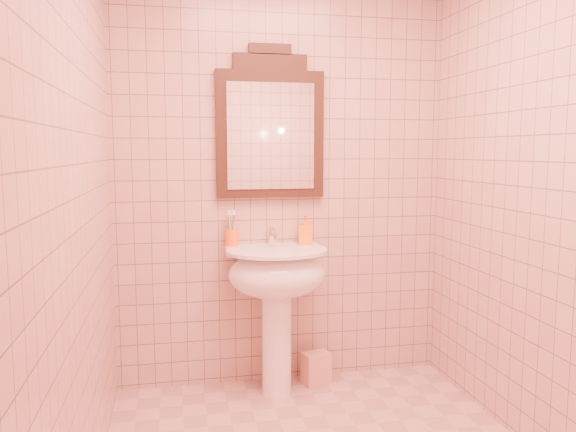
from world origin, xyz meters
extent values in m
cube|color=tan|center=(0.00, 1.10, 1.25)|extent=(2.00, 0.02, 2.50)
cylinder|color=white|center=(-0.08, 0.88, 0.35)|extent=(0.17, 0.17, 0.70)
ellipsoid|color=white|center=(-0.08, 0.86, 0.72)|extent=(0.56, 0.46, 0.28)
cube|color=white|center=(-0.08, 1.03, 0.83)|extent=(0.56, 0.15, 0.05)
cylinder|color=white|center=(-0.08, 0.86, 0.85)|extent=(0.58, 0.58, 0.02)
cylinder|color=white|center=(-0.08, 1.03, 0.91)|extent=(0.04, 0.04, 0.09)
cylinder|color=white|center=(-0.08, 0.97, 0.94)|extent=(0.02, 0.10, 0.02)
cylinder|color=white|center=(-0.08, 0.92, 0.93)|extent=(0.02, 0.02, 0.04)
cube|color=white|center=(-0.08, 1.04, 0.96)|extent=(0.02, 0.07, 0.01)
cube|color=black|center=(-0.08, 1.08, 1.52)|extent=(0.64, 0.05, 0.75)
cube|color=black|center=(-0.08, 1.08, 1.94)|extent=(0.44, 0.05, 0.09)
cube|color=black|center=(-0.08, 1.08, 2.01)|extent=(0.25, 0.05, 0.06)
cube|color=white|center=(-0.08, 1.05, 1.51)|extent=(0.52, 0.01, 0.62)
cylinder|color=orange|center=(-0.32, 1.04, 0.91)|extent=(0.08, 0.08, 0.10)
cylinder|color=silver|center=(-0.30, 1.04, 0.96)|extent=(0.01, 0.01, 0.19)
cylinder|color=#338CD8|center=(-0.31, 1.05, 0.96)|extent=(0.01, 0.01, 0.19)
cylinder|color=#E5334C|center=(-0.33, 1.05, 0.96)|extent=(0.01, 0.01, 0.19)
cylinder|color=#3FBF59|center=(-0.34, 1.04, 0.96)|extent=(0.01, 0.01, 0.19)
cylinder|color=#D8CC4C|center=(-0.33, 1.02, 0.96)|extent=(0.01, 0.01, 0.19)
cylinder|color=purple|center=(-0.31, 1.02, 0.96)|extent=(0.01, 0.01, 0.19)
imported|color=orange|center=(0.12, 1.00, 0.95)|extent=(0.10, 0.10, 0.18)
cube|color=#F1AC8E|center=(0.18, 0.96, 0.10)|extent=(0.19, 0.15, 0.20)
camera|label=1|loc=(-0.65, -2.24, 1.42)|focal=35.00mm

